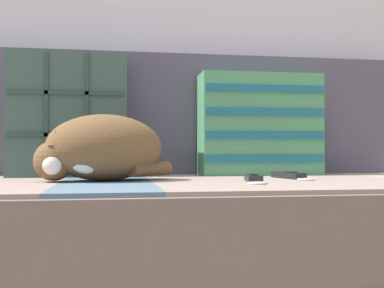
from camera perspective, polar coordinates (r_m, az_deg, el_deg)
couch at (r=1.38m, az=-5.07°, el=-12.37°), size 2.03×0.90×0.39m
sofa_backrest at (r=1.74m, az=-6.02°, el=3.47°), size 1.99×0.14×0.43m
throw_pillow_quilted at (r=1.60m, az=-14.44°, el=3.31°), size 0.37×0.14×0.39m
throw_pillow_striped at (r=1.67m, az=8.03°, el=2.28°), size 0.41×0.14×0.34m
sleeping_cat at (r=1.33m, az=-10.84°, el=-0.63°), size 0.37×0.28×0.18m
game_remote_near at (r=1.28m, az=7.30°, el=-4.08°), size 0.08×0.20×0.02m
game_remote_far at (r=1.45m, az=11.50°, el=-3.70°), size 0.07×0.20×0.02m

